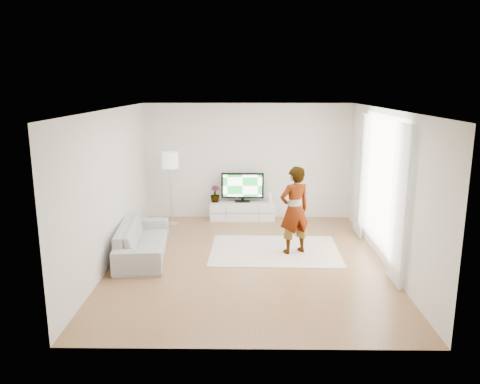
{
  "coord_description": "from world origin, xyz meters",
  "views": [
    {
      "loc": [
        -0.05,
        -8.25,
        3.22
      ],
      "look_at": [
        -0.16,
        0.4,
        1.23
      ],
      "focal_mm": 35.0,
      "sensor_mm": 36.0,
      "label": 1
    }
  ],
  "objects_px": {
    "media_console": "(242,211)",
    "player": "(294,210)",
    "television": "(243,186)",
    "rug": "(275,250)",
    "sofa": "(143,240)",
    "floor_lamp": "(170,163)"
  },
  "relations": [
    {
      "from": "player",
      "to": "floor_lamp",
      "type": "relative_size",
      "value": 1.0
    },
    {
      "from": "floor_lamp",
      "to": "sofa",
      "type": "bearing_deg",
      "value": -96.28
    },
    {
      "from": "television",
      "to": "rug",
      "type": "relative_size",
      "value": 0.41
    },
    {
      "from": "media_console",
      "to": "player",
      "type": "height_order",
      "value": "player"
    },
    {
      "from": "television",
      "to": "rug",
      "type": "height_order",
      "value": "television"
    },
    {
      "from": "television",
      "to": "floor_lamp",
      "type": "bearing_deg",
      "value": -165.58
    },
    {
      "from": "television",
      "to": "rug",
      "type": "distance_m",
      "value": 2.46
    },
    {
      "from": "media_console",
      "to": "floor_lamp",
      "type": "xyz_separation_m",
      "value": [
        -1.67,
        -0.4,
        1.23
      ]
    },
    {
      "from": "rug",
      "to": "floor_lamp",
      "type": "bearing_deg",
      "value": 142.25
    },
    {
      "from": "media_console",
      "to": "television",
      "type": "xyz_separation_m",
      "value": [
        0.0,
        0.03,
        0.61
      ]
    },
    {
      "from": "media_console",
      "to": "sofa",
      "type": "xyz_separation_m",
      "value": [
        -1.9,
        -2.5,
        0.1
      ]
    },
    {
      "from": "rug",
      "to": "floor_lamp",
      "type": "xyz_separation_m",
      "value": [
        -2.32,
        1.8,
        1.45
      ]
    },
    {
      "from": "television",
      "to": "sofa",
      "type": "bearing_deg",
      "value": -126.84
    },
    {
      "from": "television",
      "to": "rug",
      "type": "xyz_separation_m",
      "value": [
        0.66,
        -2.23,
        -0.82
      ]
    },
    {
      "from": "media_console",
      "to": "rug",
      "type": "bearing_deg",
      "value": -73.39
    },
    {
      "from": "sofa",
      "to": "media_console",
      "type": "bearing_deg",
      "value": -43.18
    },
    {
      "from": "media_console",
      "to": "sofa",
      "type": "relative_size",
      "value": 0.71
    },
    {
      "from": "media_console",
      "to": "floor_lamp",
      "type": "distance_m",
      "value": 2.11
    },
    {
      "from": "media_console",
      "to": "player",
      "type": "distance_m",
      "value": 2.61
    },
    {
      "from": "television",
      "to": "player",
      "type": "bearing_deg",
      "value": -66.54
    },
    {
      "from": "player",
      "to": "sofa",
      "type": "bearing_deg",
      "value": -20.19
    },
    {
      "from": "rug",
      "to": "television",
      "type": "bearing_deg",
      "value": 106.41
    }
  ]
}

